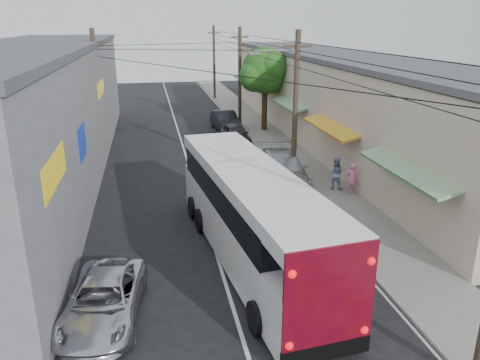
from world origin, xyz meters
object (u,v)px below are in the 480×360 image
object	(u,v)px
jeepney	(104,300)
parked_suv	(282,170)
coach_bus	(250,214)
pedestrian_near	(352,179)
pedestrian_far	(336,173)
parked_car_mid	(236,134)
parked_car_far	(225,121)

from	to	relation	value
jeepney	parked_suv	distance (m)	13.49
coach_bus	pedestrian_near	size ratio (longest dim) A/B	7.72
coach_bus	pedestrian_far	xyz separation A→B (m)	(5.85, 6.28, -0.82)
pedestrian_near	pedestrian_far	bearing A→B (deg)	-42.86
parked_suv	coach_bus	bearing A→B (deg)	-106.40
parked_car_mid	pedestrian_near	world-z (taller)	pedestrian_near
coach_bus	parked_suv	size ratio (longest dim) A/B	2.03
parked_suv	parked_car_mid	xyz separation A→B (m)	(-0.80, 9.36, -0.16)
parked_suv	parked_car_far	world-z (taller)	parked_suv
coach_bus	parked_car_mid	bearing A→B (deg)	74.94
parked_suv	pedestrian_far	world-z (taller)	pedestrian_far
parked_car_mid	pedestrian_far	world-z (taller)	pedestrian_far
parked_car_far	pedestrian_far	bearing A→B (deg)	-83.25
coach_bus	parked_suv	bearing A→B (deg)	59.71
jeepney	parked_suv	world-z (taller)	parked_suv
coach_bus	pedestrian_near	bearing A→B (deg)	34.34
parked_suv	pedestrian_near	size ratio (longest dim) A/B	3.81
parked_suv	parked_car_far	xyz separation A→B (m)	(-0.80, 14.00, -0.11)
coach_bus	parked_car_far	bearing A→B (deg)	76.78
parked_car_mid	pedestrian_far	bearing A→B (deg)	-75.24
jeepney	coach_bus	bearing A→B (deg)	36.87
jeepney	parked_car_mid	distance (m)	21.32
jeepney	parked_car_far	bearing A→B (deg)	79.80
coach_bus	parked_suv	xyz separation A→B (m)	(3.41, 7.69, -0.92)
coach_bus	pedestrian_far	world-z (taller)	coach_bus
jeepney	parked_car_far	xyz separation A→B (m)	(7.60, 24.55, 0.14)
coach_bus	jeepney	distance (m)	5.87
pedestrian_near	pedestrian_far	distance (m)	0.96
jeepney	parked_car_far	size ratio (longest dim) A/B	0.97
coach_bus	parked_car_mid	xyz separation A→B (m)	(2.61, 17.05, -1.08)
parked_suv	pedestrian_far	size ratio (longest dim) A/B	3.54
parked_car_far	pedestrian_near	distance (m)	16.63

